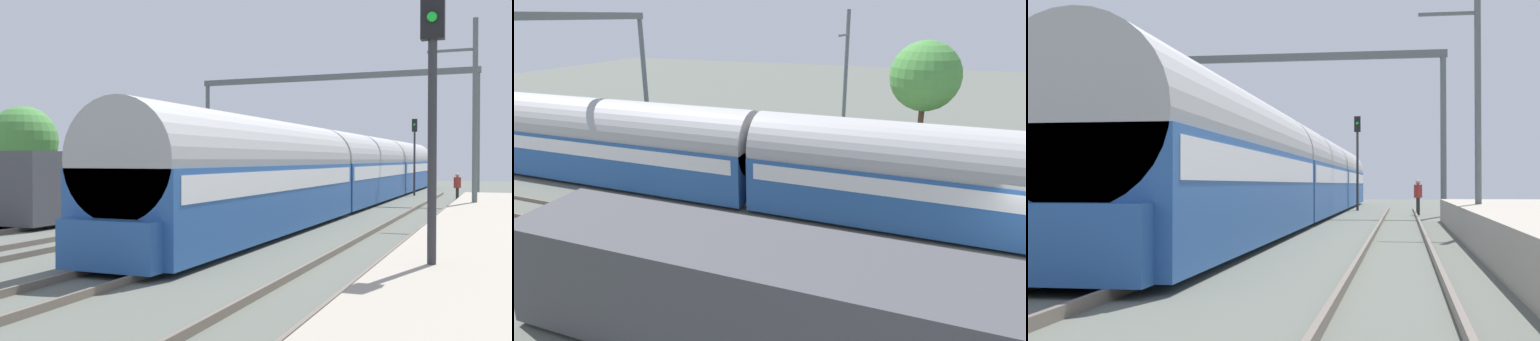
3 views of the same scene
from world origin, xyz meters
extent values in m
cube|color=#6E6257|center=(2.91, 0.00, 0.08)|extent=(0.08, 60.00, 0.16)
cube|color=#6E6257|center=(5.86, 0.00, 0.08)|extent=(0.08, 60.00, 0.16)
cube|color=#6E6257|center=(7.30, 0.00, 0.08)|extent=(0.08, 60.00, 0.16)
cube|color=#A39989|center=(10.40, 2.00, 0.45)|extent=(4.40, 28.00, 0.90)
cube|color=#28569E|center=(2.19, 2.35, 1.26)|extent=(2.90, 16.00, 2.20)
cube|color=white|center=(2.19, 2.35, 1.89)|extent=(2.93, 15.36, 0.64)
cylinder|color=#A5A5A5|center=(2.19, 2.35, 2.56)|extent=(2.84, 16.00, 2.84)
cube|color=#28569E|center=(2.19, 18.70, 1.26)|extent=(2.90, 16.00, 2.20)
cube|color=white|center=(2.19, 18.70, 1.89)|extent=(2.93, 15.36, 0.64)
cylinder|color=#A5A5A5|center=(2.19, 18.70, 2.56)|extent=(2.84, 16.00, 2.84)
cube|color=#47474C|center=(-6.58, 6.55, 1.51)|extent=(2.80, 13.00, 2.70)
cylinder|color=#2A2A2A|center=(7.42, 21.84, 0.42)|extent=(0.24, 0.24, 0.85)
cube|color=maroon|center=(7.42, 21.84, 1.17)|extent=(0.40, 0.47, 0.64)
sphere|color=tan|center=(7.42, 21.84, 1.61)|extent=(0.24, 0.24, 0.24)
cylinder|color=#566060|center=(8.58, 20.55, 3.75)|extent=(0.28, 0.28, 7.50)
cylinder|color=#566060|center=(8.98, 8.31, 4.00)|extent=(0.20, 0.20, 8.00)
cube|color=#566060|center=(8.08, 8.31, 6.80)|extent=(1.80, 0.10, 0.10)
cylinder|color=#4C3826|center=(15.89, 4.70, 1.21)|extent=(0.36, 0.36, 2.42)
sphere|color=#46883C|center=(15.89, 4.70, 4.08)|extent=(4.43, 4.43, 4.43)
camera|label=1|loc=(10.06, -16.95, 2.55)|focal=43.41mm
camera|label=2|loc=(-15.02, 3.21, 7.71)|focal=32.31mm
camera|label=3|loc=(6.69, -15.31, 1.51)|focal=52.53mm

